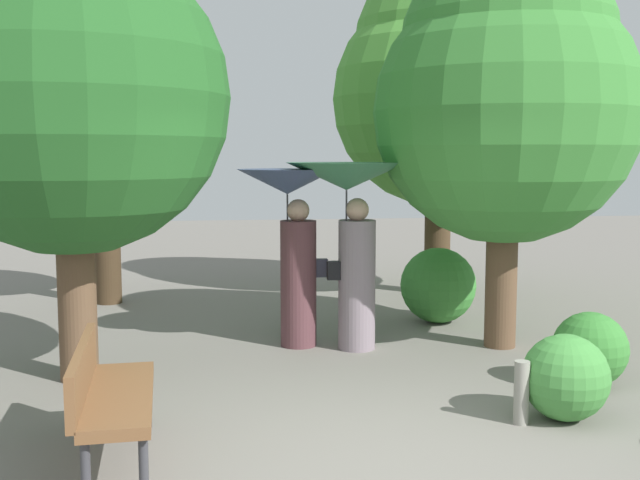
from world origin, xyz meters
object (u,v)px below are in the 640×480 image
park_bench (107,391)px  tree_mid_left (103,96)px  person_right (350,211)px  tree_mid_right (440,82)px  tree_near_left (69,71)px  tree_near_right (506,91)px  person_left (292,223)px  path_marker_post (521,393)px

park_bench → tree_mid_left: size_ratio=0.35×
person_right → park_bench: (-2.18, -2.87, -1.00)m
park_bench → tree_mid_right: tree_mid_right is taller
tree_near_left → tree_near_right: (4.39, 0.69, -0.07)m
park_bench → person_left: bearing=-30.9°
tree_near_right → tree_mid_right: 3.32m
tree_mid_left → tree_mid_right: bearing=1.6°
tree_mid_left → tree_mid_right: size_ratio=0.87×
person_right → tree_near_left: 3.15m
person_right → tree_mid_right: size_ratio=0.41×
person_right → tree_mid_left: tree_mid_left is taller
person_left → person_right: 0.66m
park_bench → tree_near_right: size_ratio=0.35×
tree_near_left → tree_mid_right: (4.63, 3.97, 0.32)m
tree_near_right → tree_mid_left: tree_near_right is taller
person_left → path_marker_post: 3.32m
person_right → tree_mid_left: 4.47m
person_right → person_left: bearing=63.8°
path_marker_post → tree_mid_right: bearing=80.4°
park_bench → path_marker_post: park_bench is taller
person_right → park_bench: 3.74m
park_bench → tree_mid_left: tree_mid_left is taller
tree_mid_right → person_right: bearing=-121.0°
park_bench → tree_mid_left: (-0.79, 5.91, 2.42)m
person_left → tree_near_left: 2.79m
tree_mid_right → path_marker_post: (-0.97, -5.68, -2.94)m
park_bench → tree_near_left: size_ratio=0.34×
person_left → tree_near_left: size_ratio=0.43×
tree_mid_right → park_bench: bearing=-124.0°
person_left → tree_near_right: tree_near_right is taller
tree_mid_right → tree_near_right: bearing=-94.1°
park_bench → tree_near_left: tree_near_left is taller
tree_near_right → path_marker_post: tree_near_right is taller
park_bench → tree_near_left: bearing=10.8°
tree_near_right → tree_mid_left: size_ratio=1.01×
path_marker_post → person_right: bearing=110.5°
tree_near_left → tree_mid_left: size_ratio=1.04×
tree_near_left → tree_near_right: tree_near_left is taller
path_marker_post → tree_mid_left: bearing=125.2°
park_bench → path_marker_post: 3.15m
tree_near_right → tree_mid_right: tree_mid_right is taller
tree_near_left → tree_near_right: bearing=8.9°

